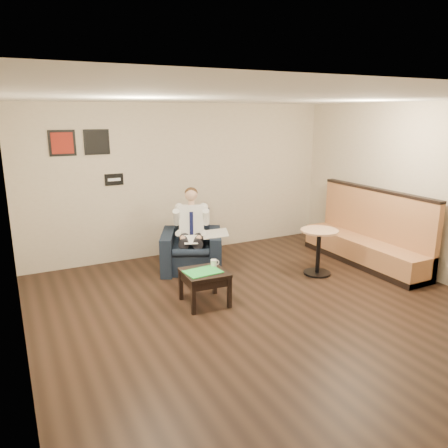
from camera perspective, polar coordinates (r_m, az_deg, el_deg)
name	(u,v)px	position (r m, az deg, el deg)	size (l,w,h in m)	color
ground	(268,311)	(6.10, 5.77, -11.27)	(6.00, 6.00, 0.00)	black
wall_back	(183,180)	(8.27, -5.32, 5.75)	(6.00, 0.02, 2.80)	beige
wall_left	(13,242)	(4.76, -25.80, -2.11)	(0.02, 6.00, 2.80)	beige
wall_right	(430,192)	(7.68, 25.29, 3.75)	(0.02, 6.00, 2.80)	beige
ceiling	(274,98)	(5.51, 6.52, 16.02)	(6.00, 6.00, 0.02)	white
seating_sign	(114,180)	(7.86, -14.16, 5.66)	(0.32, 0.02, 0.20)	black
art_print_left	(62,143)	(7.66, -20.38, 9.88)	(0.42, 0.03, 0.42)	maroon
art_print_right	(97,142)	(7.74, -16.29, 10.24)	(0.42, 0.03, 0.42)	black
armchair	(192,242)	(7.48, -4.27, -2.35)	(1.00, 1.00, 0.97)	black
seated_man	(191,234)	(7.31, -4.32, -1.30)	(0.63, 0.95, 1.32)	silver
lap_papers	(191,240)	(7.23, -4.34, -2.04)	(0.22, 0.32, 0.01)	white
newspaper	(215,234)	(7.33, -1.15, -1.25)	(0.42, 0.53, 0.01)	silver
side_table	(205,287)	(6.21, -2.55, -8.28)	(0.59, 0.59, 0.48)	black
green_folder	(203,272)	(6.09, -2.79, -6.24)	(0.48, 0.34, 0.01)	green
coffee_mug	(214,263)	(6.28, -1.36, -5.13)	(0.09, 0.09, 0.10)	white
smartphone	(204,267)	(6.29, -2.69, -5.58)	(0.15, 0.08, 0.01)	black
banquette	(365,228)	(8.10, 17.97, -0.45)	(0.61, 2.57, 1.31)	#AA6E42
cafe_table	(318,252)	(7.42, 12.20, -3.60)	(0.62, 0.62, 0.77)	tan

